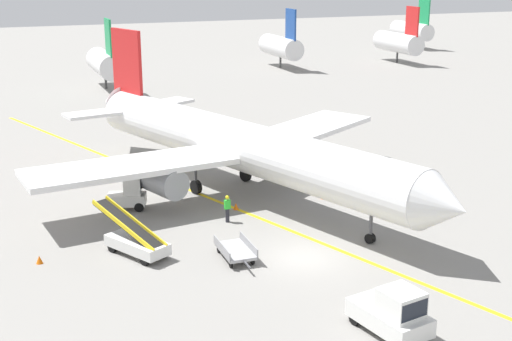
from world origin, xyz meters
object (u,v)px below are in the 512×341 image
at_px(safety_cone_nose_left, 321,163).
at_px(safety_cone_wingtip_left, 236,206).
at_px(baggage_tug_by_cargo_door, 417,199).
at_px(baggage_tug_near_wing, 129,195).
at_px(ground_crew_marshaller, 227,208).
at_px(safety_cone_wingtip_right, 39,260).
at_px(baggage_cart_loaded, 235,250).
at_px(belt_loader_forward_hold, 136,241).
at_px(safety_cone_nose_right, 446,205).
at_px(airliner, 234,144).
at_px(pushback_tug, 393,313).
at_px(safety_cone_tail_area, 323,196).

bearing_deg(safety_cone_nose_left, safety_cone_wingtip_left, -144.13).
bearing_deg(baggage_tug_by_cargo_door, baggage_tug_near_wing, 155.94).
height_order(ground_crew_marshaller, safety_cone_wingtip_right, ground_crew_marshaller).
xyz_separation_m(baggage_cart_loaded, ground_crew_marshaller, (1.44, 5.32, 0.44)).
bearing_deg(safety_cone_wingtip_left, belt_loader_forward_hold, -147.79).
bearing_deg(baggage_tug_by_cargo_door, ground_crew_marshaller, 166.14).
relative_size(safety_cone_nose_right, safety_cone_wingtip_right, 1.00).
xyz_separation_m(airliner, baggage_tug_by_cargo_door, (9.20, -8.11, -2.49)).
bearing_deg(safety_cone_nose_left, baggage_cart_loaded, -130.95).
height_order(pushback_tug, safety_cone_wingtip_left, pushback_tug).
height_order(baggage_cart_loaded, safety_cone_wingtip_left, baggage_cart_loaded).
height_order(baggage_tug_near_wing, safety_cone_wingtip_right, baggage_tug_near_wing).
xyz_separation_m(airliner, safety_cone_wingtip_right, (-13.59, -7.37, -3.20)).
bearing_deg(ground_crew_marshaller, baggage_tug_by_cargo_door, -13.86).
height_order(airliner, belt_loader_forward_hold, airliner).
relative_size(airliner, safety_cone_tail_area, 77.96).
xyz_separation_m(belt_loader_forward_hold, safety_cone_nose_right, (20.04, -0.14, -0.56)).
height_order(baggage_tug_by_cargo_door, safety_cone_nose_left, baggage_tug_by_cargo_door).
relative_size(belt_loader_forward_hold, baggage_cart_loaded, 1.33).
bearing_deg(baggage_cart_loaded, safety_cone_nose_left, 49.05).
distance_m(ground_crew_marshaller, safety_cone_wingtip_right, 11.43).
xyz_separation_m(belt_loader_forward_hold, safety_cone_tail_area, (13.64, 4.54, -0.56)).
height_order(safety_cone_nose_left, safety_cone_nose_right, same).
bearing_deg(baggage_cart_loaded, safety_cone_wingtip_right, 161.83).
distance_m(baggage_tug_near_wing, safety_cone_nose_right, 20.29).
height_order(baggage_cart_loaded, ground_crew_marshaller, ground_crew_marshaller).
xyz_separation_m(baggage_tug_by_cargo_door, safety_cone_nose_left, (-0.70, 11.74, -0.71)).
bearing_deg(safety_cone_wingtip_left, safety_cone_tail_area, -1.65).
distance_m(baggage_tug_by_cargo_door, safety_cone_nose_left, 11.78).
bearing_deg(belt_loader_forward_hold, safety_cone_wingtip_right, 172.10).
distance_m(airliner, safety_cone_nose_right, 14.42).
height_order(baggage_cart_loaded, safety_cone_nose_left, baggage_cart_loaded).
bearing_deg(baggage_tug_by_cargo_door, safety_cone_wingtip_left, 155.18).
bearing_deg(safety_cone_wingtip_left, pushback_tug, -87.51).
bearing_deg(safety_cone_nose_right, baggage_cart_loaded, -171.12).
bearing_deg(baggage_tug_by_cargo_door, airliner, 138.58).
bearing_deg(baggage_tug_near_wing, safety_cone_nose_right, -21.70).
relative_size(baggage_tug_near_wing, safety_cone_wingtip_right, 6.13).
bearing_deg(airliner, safety_cone_wingtip_left, -108.74).
height_order(baggage_tug_near_wing, safety_cone_nose_left, baggage_tug_near_wing).
bearing_deg(ground_crew_marshaller, safety_cone_nose_left, 39.22).
xyz_separation_m(baggage_tug_by_cargo_door, ground_crew_marshaller, (-11.58, 2.86, -0.02)).
relative_size(pushback_tug, safety_cone_wingtip_right, 8.82).
distance_m(baggage_tug_near_wing, baggage_tug_by_cargo_door, 18.20).
bearing_deg(ground_crew_marshaller, safety_cone_nose_right, -12.00).
relative_size(baggage_tug_near_wing, belt_loader_forward_hold, 0.54).
xyz_separation_m(baggage_tug_near_wing, safety_cone_wingtip_left, (6.29, -2.64, -0.71)).
bearing_deg(safety_cone_tail_area, safety_cone_wingtip_left, 178.35).
bearing_deg(baggage_cart_loaded, airliner, 70.12).
bearing_deg(pushback_tug, safety_cone_wingtip_right, 135.19).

